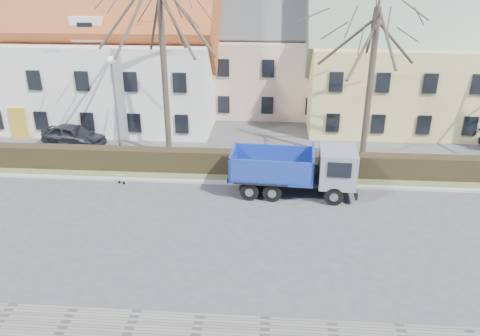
# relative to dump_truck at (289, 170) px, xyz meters

# --- Properties ---
(ground) EXTENTS (120.00, 120.00, 0.00)m
(ground) POSITION_rel_dump_truck_xyz_m (-5.38, -3.67, -1.35)
(ground) COLOR #424244
(curb_far) EXTENTS (80.00, 0.30, 0.12)m
(curb_far) POSITION_rel_dump_truck_xyz_m (-5.38, 0.93, -1.29)
(curb_far) COLOR #A7A59F
(curb_far) RESTS_ON ground
(grass_strip) EXTENTS (80.00, 3.00, 0.10)m
(grass_strip) POSITION_rel_dump_truck_xyz_m (-5.38, 2.53, -1.30)
(grass_strip) COLOR #535D34
(grass_strip) RESTS_ON ground
(hedge) EXTENTS (60.00, 0.90, 1.30)m
(hedge) POSITION_rel_dump_truck_xyz_m (-5.38, 2.33, -0.70)
(hedge) COLOR black
(hedge) RESTS_ON ground
(building_white) EXTENTS (26.80, 10.80, 9.50)m
(building_white) POSITION_rel_dump_truck_xyz_m (-18.38, 12.33, 3.40)
(building_white) COLOR silver
(building_white) RESTS_ON ground
(building_pink) EXTENTS (10.80, 8.80, 8.00)m
(building_pink) POSITION_rel_dump_truck_xyz_m (-1.38, 16.33, 2.65)
(building_pink) COLOR #D5AE97
(building_pink) RESTS_ON ground
(building_yellow) EXTENTS (18.80, 10.80, 8.50)m
(building_yellow) POSITION_rel_dump_truck_xyz_m (10.62, 13.33, 2.90)
(building_yellow) COLOR #D3C374
(building_yellow) RESTS_ON ground
(tree_1) EXTENTS (9.20, 9.20, 12.65)m
(tree_1) POSITION_rel_dump_truck_xyz_m (-7.38, 4.83, 4.98)
(tree_1) COLOR #382E27
(tree_1) RESTS_ON ground
(tree_2) EXTENTS (8.00, 8.00, 11.00)m
(tree_2) POSITION_rel_dump_truck_xyz_m (4.62, 4.83, 4.15)
(tree_2) COLOR #382E27
(tree_2) RESTS_ON ground
(dump_truck) EXTENTS (6.85, 2.85, 2.69)m
(dump_truck) POSITION_rel_dump_truck_xyz_m (0.00, 0.00, 0.00)
(dump_truck) COLOR navy
(dump_truck) RESTS_ON ground
(streetlight) EXTENTS (0.51, 0.51, 6.54)m
(streetlight) POSITION_rel_dump_truck_xyz_m (-9.99, 3.33, 1.92)
(streetlight) COLOR slate
(streetlight) RESTS_ON ground
(cart_frame) EXTENTS (0.78, 0.58, 0.64)m
(cart_frame) POSITION_rel_dump_truck_xyz_m (-9.29, 0.50, -1.03)
(cart_frame) COLOR silver
(cart_frame) RESTS_ON ground
(parked_car_a) EXTENTS (4.61, 2.75, 1.47)m
(parked_car_a) POSITION_rel_dump_truck_xyz_m (-14.05, 6.07, -0.61)
(parked_car_a) COLOR black
(parked_car_a) RESTS_ON ground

